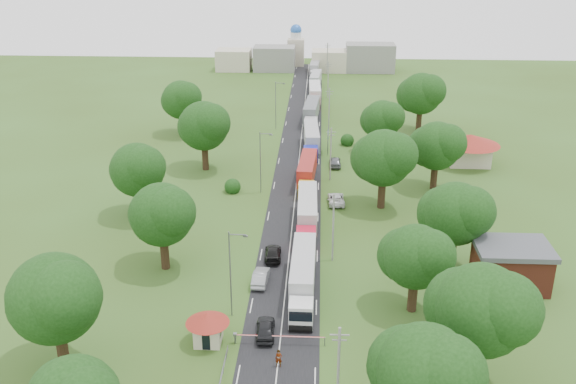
# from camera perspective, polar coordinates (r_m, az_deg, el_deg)

# --- Properties ---
(ground) EXTENTS (260.00, 260.00, 0.00)m
(ground) POSITION_cam_1_polar(r_m,az_deg,el_deg) (87.62, 0.29, -3.83)
(ground) COLOR #354C19
(ground) RESTS_ON ground
(road) EXTENTS (8.00, 200.00, 0.04)m
(road) POSITION_cam_1_polar(r_m,az_deg,el_deg) (105.93, 0.78, 0.93)
(road) COLOR black
(road) RESTS_ON ground
(boom_barrier) EXTENTS (9.22, 0.35, 1.18)m
(boom_barrier) POSITION_cam_1_polar(r_m,az_deg,el_deg) (65.70, -1.95, -12.73)
(boom_barrier) COLOR slate
(boom_barrier) RESTS_ON ground
(guard_booth) EXTENTS (4.40, 4.40, 3.45)m
(guard_booth) POSITION_cam_1_polar(r_m,az_deg,el_deg) (65.68, -7.15, -11.59)
(guard_booth) COLOR beige
(guard_booth) RESTS_ON ground
(info_sign) EXTENTS (0.12, 3.10, 4.10)m
(info_sign) POSITION_cam_1_polar(r_m,az_deg,el_deg) (119.04, 3.57, 4.86)
(info_sign) COLOR slate
(info_sign) RESTS_ON ground
(pole_0) EXTENTS (1.60, 0.24, 9.00)m
(pole_0) POSITION_cam_1_polar(r_m,az_deg,el_deg) (55.26, 4.49, -15.63)
(pole_0) COLOR gray
(pole_0) RESTS_ON ground
(pole_1) EXTENTS (1.60, 0.24, 9.00)m
(pole_1) POSITION_cam_1_polar(r_m,az_deg,el_deg) (79.23, 4.04, -3.10)
(pole_1) COLOR gray
(pole_1) RESTS_ON ground
(pole_2) EXTENTS (1.60, 0.24, 9.00)m
(pole_2) POSITION_cam_1_polar(r_m,az_deg,el_deg) (105.22, 3.82, 3.45)
(pole_2) COLOR gray
(pole_2) RESTS_ON ground
(pole_3) EXTENTS (1.60, 0.24, 9.00)m
(pole_3) POSITION_cam_1_polar(r_m,az_deg,el_deg) (132.03, 3.68, 7.37)
(pole_3) COLOR gray
(pole_3) RESTS_ON ground
(pole_4) EXTENTS (1.60, 0.24, 9.00)m
(pole_4) POSITION_cam_1_polar(r_m,az_deg,el_deg) (159.25, 3.59, 9.96)
(pole_4) COLOR gray
(pole_4) RESTS_ON ground
(pole_5) EXTENTS (1.60, 0.24, 9.00)m
(pole_5) POSITION_cam_1_polar(r_m,az_deg,el_deg) (186.70, 3.52, 11.80)
(pole_5) COLOR gray
(pole_5) RESTS_ON ground
(lamp_0) EXTENTS (2.03, 0.22, 10.00)m
(lamp_0) POSITION_cam_1_polar(r_m,az_deg,el_deg) (67.84, -5.04, -6.94)
(lamp_0) COLOR slate
(lamp_0) RESTS_ON ground
(lamp_1) EXTENTS (2.03, 0.22, 10.00)m
(lamp_1) POSITION_cam_1_polar(r_m,az_deg,el_deg) (99.64, -2.39, 2.91)
(lamp_1) COLOR slate
(lamp_1) RESTS_ON ground
(lamp_2) EXTENTS (2.03, 0.22, 10.00)m
(lamp_2) POSITION_cam_1_polar(r_m,az_deg,el_deg) (133.06, -1.04, 7.92)
(lamp_2) COLOR slate
(lamp_2) RESTS_ON ground
(tree_0) EXTENTS (8.80, 8.80, 11.07)m
(tree_0) POSITION_cam_1_polar(r_m,az_deg,el_deg) (52.11, 12.06, -15.29)
(tree_0) COLOR #382616
(tree_0) RESTS_ON ground
(tree_1) EXTENTS (9.60, 9.60, 12.05)m
(tree_1) POSITION_cam_1_polar(r_m,az_deg,el_deg) (59.42, 16.78, -9.92)
(tree_1) COLOR #382616
(tree_1) RESTS_ON ground
(tree_2) EXTENTS (8.00, 8.00, 10.10)m
(tree_2) POSITION_cam_1_polar(r_m,az_deg,el_deg) (69.43, 11.27, -5.61)
(tree_2) COLOR #382616
(tree_2) RESTS_ON ground
(tree_3) EXTENTS (8.80, 8.80, 11.07)m
(tree_3) POSITION_cam_1_polar(r_m,az_deg,el_deg) (79.12, 14.65, -1.83)
(tree_3) COLOR #382616
(tree_3) RESTS_ON ground
(tree_4) EXTENTS (9.60, 9.60, 12.05)m
(tree_4) POSITION_cam_1_polar(r_m,az_deg,el_deg) (94.40, 8.49, 3.05)
(tree_4) COLOR #382616
(tree_4) RESTS_ON ground
(tree_5) EXTENTS (8.80, 8.80, 11.07)m
(tree_5) POSITION_cam_1_polar(r_m,az_deg,el_deg) (103.36, 13.07, 4.04)
(tree_5) COLOR #382616
(tree_5) RESTS_ON ground
(tree_6) EXTENTS (8.00, 8.00, 10.10)m
(tree_6) POSITION_cam_1_polar(r_m,az_deg,el_deg) (118.70, 8.37, 6.42)
(tree_6) COLOR #382616
(tree_6) RESTS_ON ground
(tree_7) EXTENTS (9.60, 9.60, 12.05)m
(tree_7) POSITION_cam_1_polar(r_m,az_deg,el_deg) (133.95, 11.73, 8.57)
(tree_7) COLOR #382616
(tree_7) RESTS_ON ground
(tree_9) EXTENTS (9.60, 9.60, 12.05)m
(tree_9) POSITION_cam_1_polar(r_m,az_deg,el_deg) (62.26, -20.01, -8.79)
(tree_9) COLOR #382616
(tree_9) RESTS_ON ground
(tree_10) EXTENTS (8.80, 8.80, 11.07)m
(tree_10) POSITION_cam_1_polar(r_m,az_deg,el_deg) (77.80, -11.16, -1.93)
(tree_10) COLOR #382616
(tree_10) RESTS_ON ground
(tree_11) EXTENTS (8.80, 8.80, 11.07)m
(tree_11) POSITION_cam_1_polar(r_m,az_deg,el_deg) (93.00, -13.24, 1.97)
(tree_11) COLOR #382616
(tree_11) RESTS_ON ground
(tree_12) EXTENTS (9.60, 9.60, 12.05)m
(tree_12) POSITION_cam_1_polar(r_m,az_deg,el_deg) (109.96, -7.51, 5.87)
(tree_12) COLOR #382616
(tree_12) RESTS_ON ground
(tree_13) EXTENTS (8.80, 8.80, 11.07)m
(tree_13) POSITION_cam_1_polar(r_m,az_deg,el_deg) (130.59, -9.47, 8.10)
(tree_13) COLOR #382616
(tree_13) RESTS_ON ground
(house_brick) EXTENTS (8.60, 6.60, 5.20)m
(house_brick) POSITION_cam_1_polar(r_m,az_deg,el_deg) (78.93, 19.19, -6.15)
(house_brick) COLOR maroon
(house_brick) RESTS_ON ground
(house_cream) EXTENTS (10.08, 10.08, 5.80)m
(house_cream) POSITION_cam_1_polar(r_m,az_deg,el_deg) (117.10, 15.85, 4.07)
(house_cream) COLOR beige
(house_cream) RESTS_ON ground
(distant_town) EXTENTS (52.00, 8.00, 8.00)m
(distant_town) POSITION_cam_1_polar(r_m,az_deg,el_deg) (191.85, 2.03, 11.74)
(distant_town) COLOR gray
(distant_town) RESTS_ON ground
(church) EXTENTS (5.00, 5.00, 12.30)m
(church) POSITION_cam_1_polar(r_m,az_deg,el_deg) (199.51, 0.70, 12.72)
(church) COLOR beige
(church) RESTS_ON ground
(truck_0) EXTENTS (2.77, 15.28, 4.24)m
(truck_0) POSITION_cam_1_polar(r_m,az_deg,el_deg) (73.15, 1.33, -7.50)
(truck_0) COLOR white
(truck_0) RESTS_ON ground
(truck_1) EXTENTS (2.81, 15.27, 4.23)m
(truck_1) POSITION_cam_1_polar(r_m,az_deg,el_deg) (88.68, 1.72, -1.91)
(truck_1) COLOR red
(truck_1) RESTS_ON ground
(truck_2) EXTENTS (3.15, 14.42, 3.98)m
(truck_2) POSITION_cam_1_polar(r_m,az_deg,el_deg) (103.99, 1.71, 1.75)
(truck_2) COLOR gold
(truck_2) RESTS_ON ground
(truck_3) EXTENTS (3.21, 15.12, 4.18)m
(truck_3) POSITION_cam_1_polar(r_m,az_deg,el_deg) (120.26, 2.09, 4.68)
(truck_3) COLOR #1B25A3
(truck_3) RESTS_ON ground
(truck_4) EXTENTS (3.50, 15.66, 4.32)m
(truck_4) POSITION_cam_1_polar(r_m,az_deg,el_deg) (138.26, 2.10, 7.07)
(truck_4) COLOR #B5B5B5
(truck_4) RESTS_ON ground
(truck_5) EXTENTS (2.99, 15.24, 4.22)m
(truck_5) POSITION_cam_1_polar(r_m,az_deg,el_deg) (154.34, 2.40, 8.66)
(truck_5) COLOR maroon
(truck_5) RESTS_ON ground
(truck_6) EXTENTS (3.13, 13.91, 3.84)m
(truck_6) POSITION_cam_1_polar(r_m,az_deg,el_deg) (169.55, 2.46, 9.83)
(truck_6) COLOR #235D2D
(truck_6) RESTS_ON ground
(truck_7) EXTENTS (2.97, 13.87, 3.83)m
(truck_7) POSITION_cam_1_polar(r_m,az_deg,el_deg) (185.26, 2.40, 10.90)
(truck_7) COLOR silver
(truck_7) RESTS_ON ground
(car_lane_front) EXTENTS (2.13, 4.79, 1.60)m
(car_lane_front) POSITION_cam_1_polar(r_m,az_deg,el_deg) (67.01, -2.02, -12.04)
(car_lane_front) COLOR black
(car_lane_front) RESTS_ON ground
(car_lane_mid) EXTENTS (1.93, 4.83, 1.56)m
(car_lane_mid) POSITION_cam_1_polar(r_m,az_deg,el_deg) (75.98, -2.45, -7.56)
(car_lane_mid) COLOR #93969A
(car_lane_mid) RESTS_ON ground
(car_lane_rear) EXTENTS (2.27, 5.12, 1.46)m
(car_lane_rear) POSITION_cam_1_polar(r_m,az_deg,el_deg) (81.31, -1.35, -5.46)
(car_lane_rear) COLOR black
(car_lane_rear) RESTS_ON ground
(car_verge_near) EXTENTS (2.65, 5.29, 1.44)m
(car_verge_near) POSITION_cam_1_polar(r_m,az_deg,el_deg) (97.46, 4.31, -0.63)
(car_verge_near) COLOR white
(car_verge_near) RESTS_ON ground
(car_verge_far) EXTENTS (2.01, 4.87, 1.65)m
(car_verge_far) POSITION_cam_1_polar(r_m,az_deg,el_deg) (112.91, 4.21, 2.70)
(car_verge_far) COLOR slate
(car_verge_far) RESTS_ON ground
(pedestrian_near) EXTENTS (0.69, 0.47, 1.81)m
(pedestrian_near) POSITION_cam_1_polar(r_m,az_deg,el_deg) (62.77, -0.83, -14.60)
(pedestrian_near) COLOR gray
(pedestrian_near) RESTS_ON ground
(pedestrian_booth) EXTENTS (1.07, 1.03, 1.74)m
(pedestrian_booth) POSITION_cam_1_polar(r_m,az_deg,el_deg) (67.42, -6.30, -11.87)
(pedestrian_booth) COLOR gray
(pedestrian_booth) RESTS_ON ground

